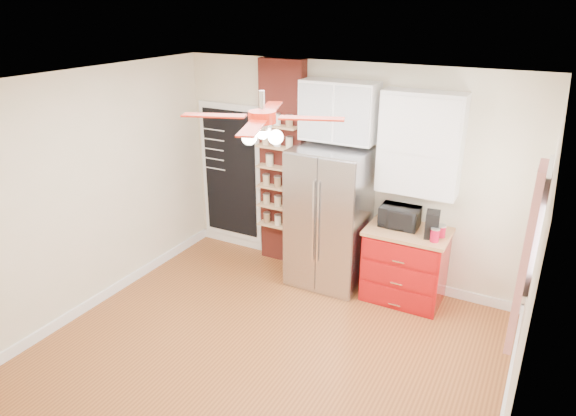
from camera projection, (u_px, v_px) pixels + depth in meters
The scene contains 21 objects.
floor at pixel (267, 353), 5.24m from camera, with size 4.50×4.50×0.00m, color #975726.
ceiling at pixel (262, 84), 4.23m from camera, with size 4.50×4.50×0.00m, color white.
wall_back at pixel (346, 173), 6.37m from camera, with size 4.50×0.02×2.70m, color beige.
wall_front at pixel (97, 356), 3.10m from camera, with size 4.50×0.02×2.70m, color beige.
wall_left at pixel (90, 193), 5.71m from camera, with size 0.02×4.00×2.70m, color beige.
wall_right at pixel (529, 293), 3.76m from camera, with size 0.02×4.00×2.70m, color beige.
chalkboard at pixel (231, 173), 7.18m from camera, with size 0.95×0.05×1.95m.
brick_pillar at pixel (283, 165), 6.68m from camera, with size 0.60×0.16×2.70m, color maroon.
fridge at pixel (329, 218), 6.27m from camera, with size 0.90×0.70×1.75m, color #B4B4B9.
upper_glass_cabinet at pixel (339, 111), 5.95m from camera, with size 0.90×0.35×0.70m, color white.
red_cabinet at pixel (405, 265), 6.05m from camera, with size 0.94×0.64×0.90m.
upper_shelf_unit at pixel (420, 144), 5.65m from camera, with size 0.90×0.30×1.15m, color white.
window at pixel (539, 224), 4.43m from camera, with size 0.04×0.75×1.05m, color white.
curtain at pixel (525, 259), 4.04m from camera, with size 0.06×0.40×1.55m, color red.
ceiling_fan at pixel (262, 118), 4.33m from camera, with size 1.40×1.40×0.44m.
toaster_oven at pixel (400, 217), 5.93m from camera, with size 0.44×0.30×0.25m, color black.
coffee_maker at pixel (432, 225), 5.65m from camera, with size 0.15×0.19×0.30m, color black.
canister_left at pixel (435, 235), 5.57m from camera, with size 0.10×0.10×0.14m, color #B50A2A.
canister_right at pixel (441, 232), 5.69m from camera, with size 0.10×0.10×0.13m, color #AA0922.
pantry_jar_oats at pixel (270, 160), 6.58m from camera, with size 0.10×0.10×0.14m, color beige.
pantry_jar_beans at pixel (287, 163), 6.50m from camera, with size 0.10×0.10×0.13m, color #885B45.
Camera 1 is at (2.21, -3.70, 3.34)m, focal length 32.00 mm.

